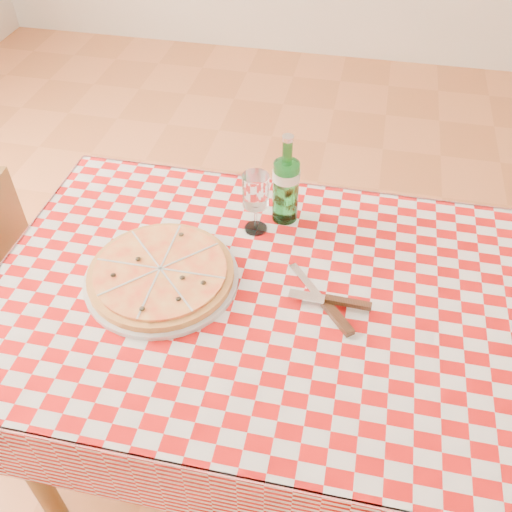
{
  "coord_description": "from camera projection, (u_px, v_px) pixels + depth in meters",
  "views": [
    {
      "loc": [
        0.18,
        -0.9,
        1.76
      ],
      "look_at": [
        -0.02,
        0.06,
        0.82
      ],
      "focal_mm": 40.0,
      "sensor_mm": 36.0,
      "label": 1
    }
  ],
  "objects": [
    {
      "name": "cutlery",
      "position": [
        325.0,
        300.0,
        1.31
      ],
      "size": [
        0.33,
        0.31,
        0.03
      ],
      "primitive_type": null,
      "rotation": [
        0.0,
        0.0,
        -0.39
      ],
      "color": "silver",
      "rests_on": "tablecloth"
    },
    {
      "name": "water_bottle",
      "position": [
        286.0,
        179.0,
        1.46
      ],
      "size": [
        0.09,
        0.09,
        0.26
      ],
      "primitive_type": null,
      "rotation": [
        0.0,
        0.0,
        -0.32
      ],
      "color": "#1A6A27",
      "rests_on": "tablecloth"
    },
    {
      "name": "wine_glass",
      "position": [
        256.0,
        203.0,
        1.46
      ],
      "size": [
        0.09,
        0.09,
        0.17
      ],
      "primitive_type": null,
      "rotation": [
        0.0,
        0.0,
        -0.39
      ],
      "color": "white",
      "rests_on": "tablecloth"
    },
    {
      "name": "dining_table",
      "position": [
        259.0,
        319.0,
        1.42
      ],
      "size": [
        1.2,
        0.8,
        0.75
      ],
      "color": "brown",
      "rests_on": "ground"
    },
    {
      "name": "pizza_plate",
      "position": [
        161.0,
        273.0,
        1.37
      ],
      "size": [
        0.38,
        0.38,
        0.05
      ],
      "primitive_type": null,
      "rotation": [
        0.0,
        0.0,
        0.01
      ],
      "color": "#BC823E",
      "rests_on": "tablecloth"
    },
    {
      "name": "tablecloth",
      "position": [
        259.0,
        294.0,
        1.35
      ],
      "size": [
        1.3,
        0.9,
        0.01
      ],
      "primitive_type": "cube",
      "color": "#970A09",
      "rests_on": "dining_table"
    }
  ]
}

